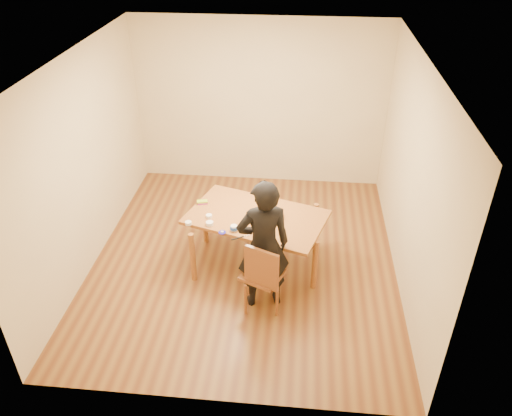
# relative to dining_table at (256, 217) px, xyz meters

# --- Properties ---
(room_shell) EXTENTS (4.00, 4.50, 2.70)m
(room_shell) POSITION_rel_dining_table_xyz_m (-0.17, 0.41, 0.62)
(room_shell) COLOR brown
(room_shell) RESTS_ON ground
(dining_table) EXTENTS (1.91, 1.46, 0.04)m
(dining_table) POSITION_rel_dining_table_xyz_m (0.00, 0.00, 0.00)
(dining_table) COLOR brown
(dining_table) RESTS_ON floor
(dining_chair) EXTENTS (0.57, 0.57, 0.04)m
(dining_chair) POSITION_rel_dining_table_xyz_m (0.15, -0.78, -0.28)
(dining_chair) COLOR brown
(dining_chair) RESTS_ON floor
(cake_plate) EXTENTS (0.27, 0.27, 0.02)m
(cake_plate) POSITION_rel_dining_table_xyz_m (0.21, -0.01, 0.03)
(cake_plate) COLOR red
(cake_plate) RESTS_ON dining_table
(cake) EXTENTS (0.21, 0.21, 0.07)m
(cake) POSITION_rel_dining_table_xyz_m (0.21, -0.01, 0.08)
(cake) COLOR white
(cake) RESTS_ON cake_plate
(frosting_dome) EXTENTS (0.21, 0.21, 0.03)m
(frosting_dome) POSITION_rel_dining_table_xyz_m (0.21, -0.01, 0.12)
(frosting_dome) COLOR white
(frosting_dome) RESTS_ON cake
(frosting_tub) EXTENTS (0.08, 0.08, 0.07)m
(frosting_tub) POSITION_rel_dining_table_xyz_m (-0.24, -0.35, 0.06)
(frosting_tub) COLOR white
(frosting_tub) RESTS_ON dining_table
(frosting_lid) EXTENTS (0.09, 0.09, 0.01)m
(frosting_lid) POSITION_rel_dining_table_xyz_m (-0.37, -0.40, 0.02)
(frosting_lid) COLOR #1E1694
(frosting_lid) RESTS_ON dining_table
(frosting_dollop) EXTENTS (0.04, 0.04, 0.02)m
(frosting_dollop) POSITION_rel_dining_table_xyz_m (-0.37, -0.40, 0.04)
(frosting_dollop) COLOR white
(frosting_dollop) RESTS_ON frosting_lid
(ramekin_green) EXTENTS (0.09, 0.09, 0.04)m
(ramekin_green) POSITION_rel_dining_table_xyz_m (-0.55, -0.26, 0.04)
(ramekin_green) COLOR white
(ramekin_green) RESTS_ON dining_table
(ramekin_yellow) EXTENTS (0.08, 0.08, 0.04)m
(ramekin_yellow) POSITION_rel_dining_table_xyz_m (-0.59, -0.09, 0.04)
(ramekin_yellow) COLOR white
(ramekin_yellow) RESTS_ON dining_table
(ramekin_multi) EXTENTS (0.08, 0.08, 0.04)m
(ramekin_multi) POSITION_rel_dining_table_xyz_m (-0.81, -0.27, 0.04)
(ramekin_multi) COLOR white
(ramekin_multi) RESTS_ON dining_table
(candy_box_pink) EXTENTS (0.14, 0.09, 0.02)m
(candy_box_pink) POSITION_rel_dining_table_xyz_m (-0.73, 0.22, 0.03)
(candy_box_pink) COLOR #C22D6D
(candy_box_pink) RESTS_ON dining_table
(candy_box_green) EXTENTS (0.15, 0.10, 0.02)m
(candy_box_green) POSITION_rel_dining_table_xyz_m (-0.74, 0.23, 0.05)
(candy_box_green) COLOR #409E1D
(candy_box_green) RESTS_ON candy_box_pink
(spatula) EXTENTS (0.14, 0.10, 0.01)m
(spatula) POSITION_rel_dining_table_xyz_m (-0.17, -0.50, 0.03)
(spatula) COLOR black
(spatula) RESTS_ON dining_table
(person) EXTENTS (0.69, 0.54, 1.67)m
(person) POSITION_rel_dining_table_xyz_m (0.15, -0.73, 0.11)
(person) COLOR black
(person) RESTS_ON floor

